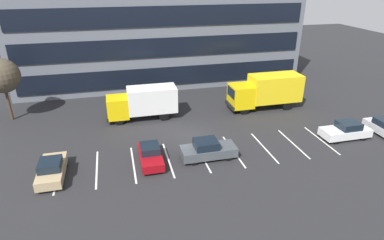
{
  "coord_description": "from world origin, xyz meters",
  "views": [
    {
      "loc": [
        -6.31,
        -25.75,
        13.76
      ],
      "look_at": [
        0.17,
        0.5,
        1.4
      ],
      "focal_mm": 30.19,
      "sensor_mm": 36.0,
      "label": 1
    }
  ],
  "objects_px": {
    "box_truck_yellow": "(143,102)",
    "sedan_white": "(346,131)",
    "sedan_maroon": "(150,155)",
    "sedan_charcoal": "(208,150)",
    "bare_tree": "(2,76)",
    "sedan_tan": "(52,169)",
    "box_truck_yellow_all": "(266,90)"
  },
  "relations": [
    {
      "from": "box_truck_yellow",
      "to": "sedan_white",
      "type": "xyz_separation_m",
      "value": [
        17.31,
        -8.76,
        -1.11
      ]
    },
    {
      "from": "box_truck_yellow",
      "to": "box_truck_yellow_all",
      "type": "height_order",
      "value": "box_truck_yellow_all"
    },
    {
      "from": "box_truck_yellow",
      "to": "bare_tree",
      "type": "xyz_separation_m",
      "value": [
        -13.22,
        2.98,
        2.77
      ]
    },
    {
      "from": "sedan_tan",
      "to": "sedan_maroon",
      "type": "bearing_deg",
      "value": 3.2
    },
    {
      "from": "box_truck_yellow",
      "to": "sedan_charcoal",
      "type": "height_order",
      "value": "box_truck_yellow"
    },
    {
      "from": "sedan_white",
      "to": "bare_tree",
      "type": "bearing_deg",
      "value": 158.95
    },
    {
      "from": "box_truck_yellow",
      "to": "sedan_tan",
      "type": "distance_m",
      "value": 11.94
    },
    {
      "from": "sedan_white",
      "to": "sedan_maroon",
      "type": "relative_size",
      "value": 1.1
    },
    {
      "from": "box_truck_yellow_all",
      "to": "sedan_charcoal",
      "type": "relative_size",
      "value": 1.8
    },
    {
      "from": "sedan_white",
      "to": "sedan_charcoal",
      "type": "relative_size",
      "value": 0.99
    },
    {
      "from": "sedan_tan",
      "to": "sedan_charcoal",
      "type": "relative_size",
      "value": 0.94
    },
    {
      "from": "box_truck_yellow",
      "to": "sedan_charcoal",
      "type": "distance_m",
      "value": 10.06
    },
    {
      "from": "sedan_white",
      "to": "box_truck_yellow",
      "type": "bearing_deg",
      "value": 153.14
    },
    {
      "from": "box_truck_yellow_all",
      "to": "sedan_maroon",
      "type": "distance_m",
      "value": 16.17
    },
    {
      "from": "sedan_tan",
      "to": "sedan_charcoal",
      "type": "height_order",
      "value": "sedan_charcoal"
    },
    {
      "from": "box_truck_yellow_all",
      "to": "sedan_tan",
      "type": "distance_m",
      "value": 22.84
    },
    {
      "from": "sedan_white",
      "to": "bare_tree",
      "type": "height_order",
      "value": "bare_tree"
    },
    {
      "from": "sedan_tan",
      "to": "sedan_white",
      "type": "bearing_deg",
      "value": 0.66
    },
    {
      "from": "bare_tree",
      "to": "sedan_tan",
      "type": "bearing_deg",
      "value": -65.4
    },
    {
      "from": "sedan_maroon",
      "to": "bare_tree",
      "type": "xyz_separation_m",
      "value": [
        -12.77,
        11.63,
        3.95
      ]
    },
    {
      "from": "sedan_white",
      "to": "sedan_charcoal",
      "type": "bearing_deg",
      "value": -178.56
    },
    {
      "from": "sedan_charcoal",
      "to": "bare_tree",
      "type": "xyz_separation_m",
      "value": [
        -17.38,
        12.08,
        3.87
      ]
    },
    {
      "from": "box_truck_yellow_all",
      "to": "sedan_white",
      "type": "distance_m",
      "value": 9.39
    },
    {
      "from": "box_truck_yellow",
      "to": "sedan_tan",
      "type": "xyz_separation_m",
      "value": [
        -7.71,
        -9.05,
        -1.15
      ]
    },
    {
      "from": "sedan_maroon",
      "to": "sedan_charcoal",
      "type": "relative_size",
      "value": 0.9
    },
    {
      "from": "box_truck_yellow",
      "to": "sedan_white",
      "type": "bearing_deg",
      "value": -26.86
    },
    {
      "from": "sedan_tan",
      "to": "sedan_maroon",
      "type": "height_order",
      "value": "sedan_tan"
    },
    {
      "from": "box_truck_yellow_all",
      "to": "sedan_maroon",
      "type": "height_order",
      "value": "box_truck_yellow_all"
    },
    {
      "from": "box_truck_yellow_all",
      "to": "bare_tree",
      "type": "bearing_deg",
      "value": 172.86
    },
    {
      "from": "sedan_white",
      "to": "sedan_charcoal",
      "type": "distance_m",
      "value": 13.15
    },
    {
      "from": "sedan_maroon",
      "to": "sedan_charcoal",
      "type": "height_order",
      "value": "sedan_charcoal"
    },
    {
      "from": "sedan_charcoal",
      "to": "bare_tree",
      "type": "bearing_deg",
      "value": 145.21
    }
  ]
}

